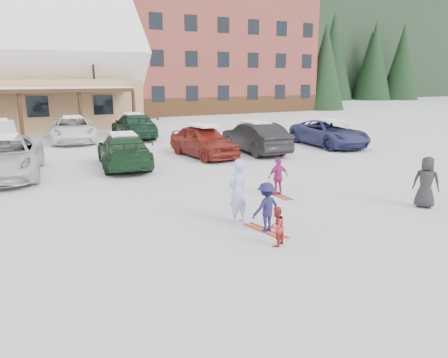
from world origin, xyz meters
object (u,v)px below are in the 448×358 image
child_magenta (278,177)px  parked_car_4 (204,141)px  parked_car_3 (124,151)px  bystander_dark (426,182)px  alpine_hotel (180,32)px  toddler_red (276,226)px  parked_car_2 (4,157)px  parked_car_6 (329,133)px  lamp_post (94,83)px  adult_skier (238,192)px  child_navy (266,207)px  parked_car_5 (255,138)px  parked_car_10 (73,129)px  parked_car_11 (134,126)px

child_magenta → parked_car_4: 7.60m
parked_car_3 → bystander_dark: bearing=130.4°
alpine_hotel → toddler_red: 42.83m
alpine_hotel → parked_car_3: 33.62m
parked_car_2 → parked_car_6: size_ratio=1.09×
toddler_red → lamp_post: bearing=-120.6°
bystander_dark → parked_car_4: size_ratio=0.34×
lamp_post → alpine_hotel: bearing=47.9°
alpine_hotel → lamp_post: size_ratio=5.38×
adult_skier → child_navy: bearing=91.0°
parked_car_2 → parked_car_4: (8.58, 0.54, -0.03)m
adult_skier → alpine_hotel: bearing=-129.3°
alpine_hotel → parked_car_6: bearing=-96.0°
parked_car_2 → parked_car_4: 8.60m
child_navy → parked_car_3: bearing=-93.2°
bystander_dark → parked_car_4: (-2.14, 10.64, -0.00)m
alpine_hotel → parked_car_5: 30.75m
child_magenta → bystander_dark: bystander_dark is taller
parked_car_6 → parked_car_10: bearing=150.9°
lamp_post → parked_car_3: (-2.08, -15.30, -2.62)m
parked_car_3 → parked_car_6: (11.62, 0.51, 0.01)m
lamp_post → adult_skier: bearing=-93.5°
parked_car_5 → parked_car_6: parked_car_5 is taller
parked_car_6 → bystander_dark: bearing=-112.5°
parked_car_2 → parked_car_11: size_ratio=1.07×
bystander_dark → parked_car_11: (-3.14, 18.81, 0.00)m
parked_car_2 → parked_car_4: parked_car_2 is taller
child_magenta → child_navy: bearing=51.5°
lamp_post → parked_car_2: bearing=-113.6°
parked_car_10 → parked_car_4: bearing=-52.6°
toddler_red → parked_car_11: parked_car_11 is taller
parked_car_5 → parked_car_11: size_ratio=0.89×
adult_skier → bystander_dark: (5.56, -1.28, -0.09)m
toddler_red → parked_car_2: bearing=-91.4°
parked_car_4 → parked_car_5: (2.79, -0.18, 0.02)m
parked_car_3 → adult_skier: bearing=102.6°
child_navy → parked_car_2: 11.13m
alpine_hotel → parked_car_4: 31.41m
toddler_red → parked_car_6: size_ratio=0.18×
child_navy → parked_car_11: 18.51m
adult_skier → parked_car_10: adult_skier is taller
toddler_red → child_navy: 0.98m
alpine_hotel → parked_car_11: alpine_hotel is taller
parked_car_3 → parked_car_4: 4.11m
toddler_red → parked_car_6: bearing=-162.5°
child_navy → parked_car_6: parked_car_6 is taller
parked_car_6 → parked_car_10: parked_car_10 is taller
parked_car_2 → parked_car_3: parked_car_2 is taller
toddler_red → parked_car_6: 15.52m
alpine_hotel → parked_car_4: bearing=-110.4°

